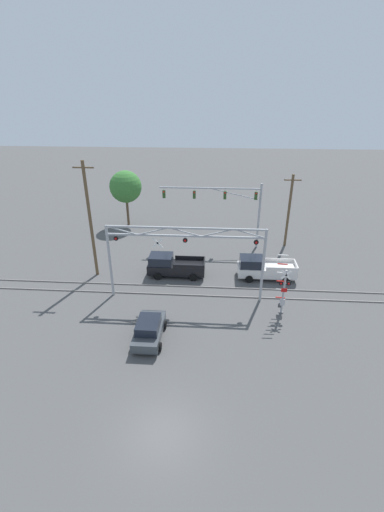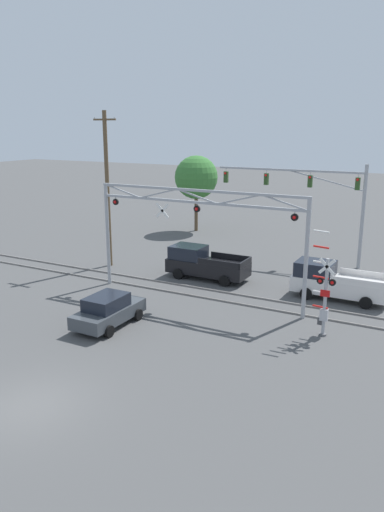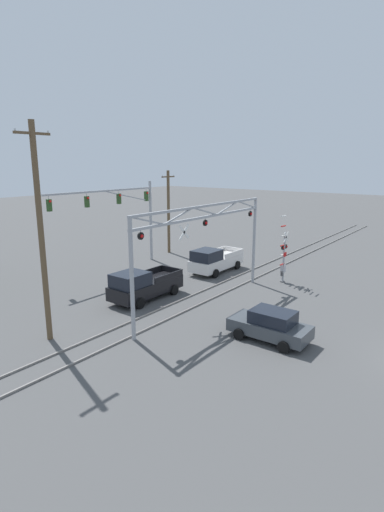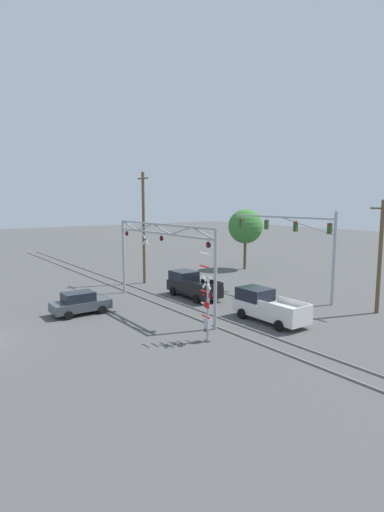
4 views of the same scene
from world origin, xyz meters
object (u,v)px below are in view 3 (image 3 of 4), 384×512
Objects in this scene: pickup_truck_lead at (143,285)px; sedan_waiting at (270,325)px; traffic_signal_span at (127,208)px; utility_pole_left at (41,233)px; crossing_signal_mast at (283,258)px; pickup_truck_following at (214,260)px; crossing_gantry at (205,234)px; utility_pole_right at (169,211)px.

pickup_truck_lead reaches higher than sedan_waiting.
utility_pole_left reaches higher than traffic_signal_span.
traffic_signal_span is at bearing 105.54° from crossing_signal_mast.
traffic_signal_span is at bearing 111.47° from pickup_truck_following.
utility_pole_right is at bearing 48.61° from crossing_gantry.
pickup_truck_following is (8.41, 0.06, 0.00)m from pickup_truck_lead.
utility_pole_right reaches higher than crossing_signal_mast.
pickup_truck_following is at bearing 46.53° from sedan_waiting.
sedan_waiting is at bearing -110.46° from crossing_gantry.
crossing_signal_mast is 10.49m from sedan_waiting.
utility_pole_right is at bearing 78.92° from crossing_signal_mast.
sedan_waiting is at bearing -133.47° from pickup_truck_following.
crossing_gantry reaches higher than crossing_signal_mast.
traffic_signal_span is at bearing 30.52° from utility_pole_left.
pickup_truck_lead is 8.41m from pickup_truck_following.
crossing_gantry is 2.38× the size of pickup_truck_following.
crossing_signal_mast is at bearing -82.42° from pickup_truck_following.
utility_pole_right is at bearing 66.42° from pickup_truck_following.
sedan_waiting is at bearing -53.41° from utility_pole_left.
crossing_signal_mast is 0.95× the size of pickup_truck_following.
utility_pole_right is (11.79, 7.81, 3.18)m from pickup_truck_lead.
sedan_waiting is at bearing -110.41° from traffic_signal_span.
utility_pole_left is at bearing -149.48° from traffic_signal_span.
pickup_truck_lead is (-1.51, 3.86, -3.60)m from crossing_gantry.
pickup_truck_lead is 1.00× the size of pickup_truck_following.
pickup_truck_lead is (-9.17, 5.60, -0.91)m from crossing_signal_mast.
crossing_signal_mast is 0.48× the size of utility_pole_left.
crossing_gantry is at bearing -131.39° from utility_pole_right.
utility_pole_left is (-15.65, -0.46, 4.50)m from pickup_truck_following.
crossing_gantry is 9.45m from utility_pole_left.
crossing_signal_mast is at bearing 21.31° from sedan_waiting.
pickup_truck_following is at bearing -68.53° from traffic_signal_span.
pickup_truck_lead is 8.53m from utility_pole_left.
crossing_gantry is 8.30m from crossing_signal_mast.
pickup_truck_lead is 0.50× the size of utility_pole_left.
crossing_signal_mast is 0.96× the size of pickup_truck_lead.
sedan_waiting is (-6.17, -16.58, -4.26)m from traffic_signal_span.
utility_pole_right is at bearing 23.33° from utility_pole_left.
crossing_gantry is 3.12× the size of sedan_waiting.
pickup_truck_lead is at bearing -146.48° from utility_pole_right.
crossing_signal_mast is at bearing -31.44° from pickup_truck_lead.
utility_pole_left reaches higher than pickup_truck_following.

